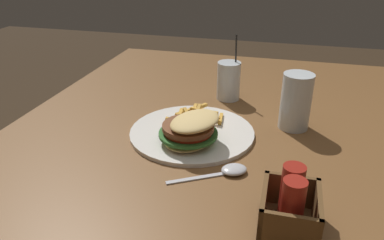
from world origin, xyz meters
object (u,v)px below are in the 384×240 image
object	(u,v)px
spoon	(231,170)
condiment_caddy	(290,209)
meal_plate_near	(191,130)
juice_glass	(229,82)
beer_glass	(296,103)

from	to	relation	value
spoon	condiment_caddy	bearing A→B (deg)	-79.89
meal_plate_near	juice_glass	size ratio (longest dim) A/B	1.60
beer_glass	condiment_caddy	size ratio (longest dim) A/B	1.25
meal_plate_near	spoon	world-z (taller)	meal_plate_near
meal_plate_near	spoon	size ratio (longest dim) A/B	1.91
beer_glass	spoon	size ratio (longest dim) A/B	0.89
meal_plate_near	beer_glass	distance (m)	0.28
juice_glass	condiment_caddy	size ratio (longest dim) A/B	1.68
meal_plate_near	beer_glass	size ratio (longest dim) A/B	2.14
beer_glass	juice_glass	xyz separation A→B (m)	(-0.15, -0.20, -0.02)
beer_glass	condiment_caddy	xyz separation A→B (m)	(0.39, -0.00, -0.03)
beer_glass	condiment_caddy	bearing A→B (deg)	-0.17
juice_glass	condiment_caddy	xyz separation A→B (m)	(0.54, 0.20, -0.01)
meal_plate_near	condiment_caddy	xyz separation A→B (m)	(0.26, 0.24, 0.02)
juice_glass	meal_plate_near	bearing A→B (deg)	-8.50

